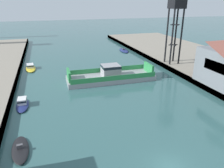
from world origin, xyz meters
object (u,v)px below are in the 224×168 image
(moored_boat_near_left, at_px, (30,67))
(moored_boat_mid_right, at_px, (22,103))
(moored_boat_near_right, at_px, (20,149))
(moored_boat_mid_left, at_px, (124,50))
(chain_ferry, at_px, (111,76))
(crane_tower, at_px, (177,10))

(moored_boat_near_left, height_order, moored_boat_mid_right, moored_boat_mid_right)
(moored_boat_near_right, height_order, moored_boat_mid_left, moored_boat_mid_left)
(chain_ferry, height_order, moored_boat_mid_left, chain_ferry)
(chain_ferry, bearing_deg, crane_tower, 15.84)
(moored_boat_mid_left, xyz_separation_m, moored_boat_mid_right, (-32.68, -36.38, 0.24))
(moored_boat_near_left, xyz_separation_m, moored_boat_mid_left, (32.13, 13.26, -0.21))
(chain_ferry, distance_m, moored_boat_mid_left, 31.58)
(crane_tower, bearing_deg, chain_ferry, -164.16)
(moored_boat_near_left, height_order, moored_boat_near_right, moored_boat_near_left)
(moored_boat_near_left, bearing_deg, moored_boat_mid_left, 22.43)
(crane_tower, bearing_deg, moored_boat_near_left, 165.76)
(chain_ferry, distance_m, moored_boat_near_right, 28.06)
(chain_ferry, bearing_deg, moored_boat_near_left, 140.50)
(moored_boat_mid_right, xyz_separation_m, crane_tower, (38.45, 13.50, 14.72))
(moored_boat_mid_left, relative_size, crane_tower, 0.44)
(moored_boat_near_right, xyz_separation_m, moored_boat_mid_left, (32.09, 49.63, 0.04))
(crane_tower, bearing_deg, moored_boat_mid_left, 104.16)
(chain_ferry, relative_size, moored_boat_near_right, 3.34)
(chain_ferry, relative_size, moored_boat_mid_left, 2.61)
(moored_boat_mid_left, bearing_deg, chain_ferry, -115.82)
(moored_boat_near_left, relative_size, crane_tower, 0.43)
(moored_boat_mid_right, bearing_deg, chain_ferry, 22.80)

